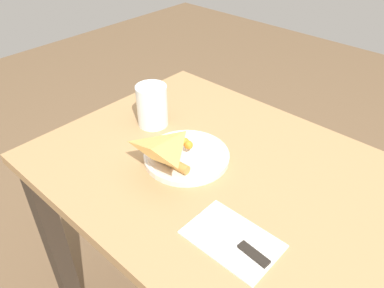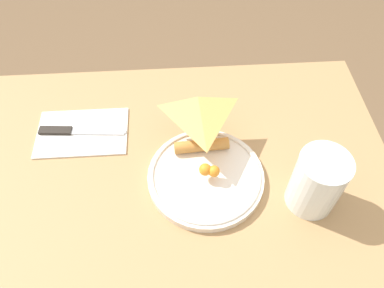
# 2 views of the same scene
# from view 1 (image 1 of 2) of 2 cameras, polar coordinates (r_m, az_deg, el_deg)

# --- Properties ---
(dining_table) EXTENTS (1.00, 0.71, 0.74)m
(dining_table) POSITION_cam_1_polar(r_m,az_deg,el_deg) (1.03, 5.34, -9.77)
(dining_table) COLOR #A87F51
(dining_table) RESTS_ON ground_plane
(plate_pizza) EXTENTS (0.22, 0.22, 0.05)m
(plate_pizza) POSITION_cam_1_polar(r_m,az_deg,el_deg) (0.97, -0.93, -1.64)
(plate_pizza) COLOR silver
(plate_pizza) RESTS_ON dining_table
(milk_glass) EXTENTS (0.09, 0.09, 0.12)m
(milk_glass) POSITION_cam_1_polar(r_m,az_deg,el_deg) (1.10, -6.08, 5.73)
(milk_glass) COLOR white
(milk_glass) RESTS_ON dining_table
(napkin_folded) EXTENTS (0.19, 0.13, 0.00)m
(napkin_folded) POSITION_cam_1_polar(r_m,az_deg,el_deg) (0.79, 6.14, -14.22)
(napkin_folded) COLOR white
(napkin_folded) RESTS_ON dining_table
(butter_knife) EXTENTS (0.19, 0.03, 0.01)m
(butter_knife) POSITION_cam_1_polar(r_m,az_deg,el_deg) (0.79, 6.66, -14.35)
(butter_knife) COLOR black
(butter_knife) RESTS_ON napkin_folded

